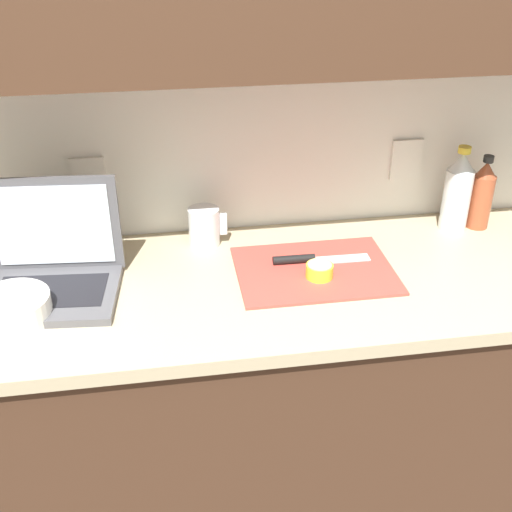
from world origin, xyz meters
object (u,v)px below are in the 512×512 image
knife (305,259)px  bottle_oil_tall (482,195)px  bowl_white (13,309)px  lemon_half_cut (319,271)px  bottle_green_soda (457,192)px  cutting_board (315,270)px  measuring_cup (204,227)px  laptop (52,266)px

knife → bottle_oil_tall: 0.57m
bottle_oil_tall → bowl_white: bottle_oil_tall is taller
lemon_half_cut → bottle_green_soda: bottle_green_soda is taller
cutting_board → bottle_oil_tall: 0.56m
cutting_board → lemon_half_cut: lemon_half_cut is taller
knife → measuring_cup: (-0.25, 0.15, 0.04)m
bowl_white → laptop: bearing=58.1°
measuring_cup → bottle_oil_tall: bearing=-0.9°
cutting_board → bottle_green_soda: 0.50m
lemon_half_cut → bottle_oil_tall: bottle_oil_tall is taller
knife → bottle_green_soda: bottle_green_soda is taller
laptop → bottle_oil_tall: size_ratio=1.58×
knife → bottle_green_soda: (0.47, 0.14, 0.10)m
laptop → bottle_green_soda: laptop is taller
cutting_board → bowl_white: bearing=-172.2°
bottle_oil_tall → bowl_white: size_ratio=1.28×
bottle_green_soda → measuring_cup: 0.72m
cutting_board → bottle_oil_tall: bearing=18.6°
cutting_board → knife: bearing=113.6°
laptop → bowl_white: (-0.08, -0.12, -0.03)m
lemon_half_cut → measuring_cup: bearing=139.5°
laptop → cutting_board: laptop is taller
cutting_board → bottle_green_soda: bottle_green_soda is taller
bottle_green_soda → bottle_oil_tall: bearing=0.0°
bottle_green_soda → bottle_oil_tall: (0.08, 0.00, -0.01)m
knife → measuring_cup: size_ratio=2.39×
bottle_green_soda → measuring_cup: (-0.72, 0.01, -0.06)m
cutting_board → bottle_green_soda: (0.45, 0.18, 0.11)m
laptop → cutting_board: bearing=3.1°
knife → bottle_oil_tall: size_ratio=1.19×
knife → lemon_half_cut: lemon_half_cut is taller
knife → bowl_white: bowl_white is taller
lemon_half_cut → measuring_cup: measuring_cup is taller
bottle_green_soda → bowl_white: bottle_green_soda is taller
cutting_board → bowl_white: 0.73m
cutting_board → bowl_white: size_ratio=2.36×
laptop → lemon_half_cut: laptop is taller
lemon_half_cut → bottle_green_soda: bearing=25.7°
lemon_half_cut → bowl_white: 0.73m
bottle_green_soda → measuring_cup: bottle_green_soda is taller
lemon_half_cut → bottle_oil_tall: (0.52, 0.22, 0.07)m
lemon_half_cut → knife: bearing=104.0°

